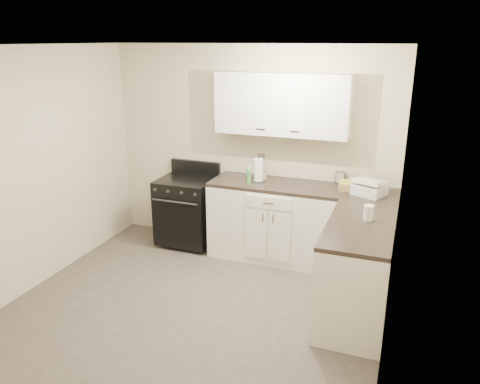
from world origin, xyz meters
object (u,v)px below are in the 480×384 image
(stove, at_px, (187,210))
(knife_block, at_px, (261,170))
(paper_towel, at_px, (258,170))
(countertop_grill, at_px, (369,190))
(wicker_basket, at_px, (351,186))

(stove, bearing_deg, knife_block, 8.00)
(knife_block, distance_m, paper_towel, 0.10)
(knife_block, xyz_separation_m, countertop_grill, (1.28, -0.16, -0.06))
(stove, height_order, knife_block, knife_block)
(paper_towel, bearing_deg, wicker_basket, 1.18)
(knife_block, distance_m, countertop_grill, 1.29)
(stove, xyz_separation_m, knife_block, (0.95, 0.13, 0.59))
(stove, distance_m, paper_towel, 1.13)
(knife_block, bearing_deg, wicker_basket, 15.18)
(knife_block, xyz_separation_m, wicker_basket, (1.07, -0.07, -0.07))
(countertop_grill, bearing_deg, stove, -158.57)
(wicker_basket, distance_m, countertop_grill, 0.22)
(paper_towel, xyz_separation_m, wicker_basket, (1.08, 0.02, -0.09))
(knife_block, bearing_deg, paper_towel, -74.68)
(stove, distance_m, countertop_grill, 2.29)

